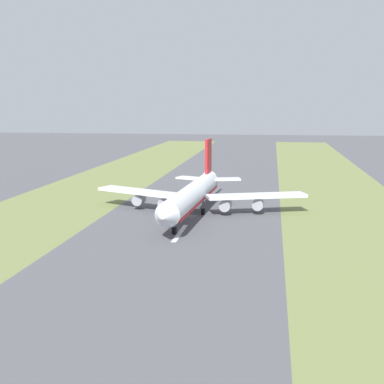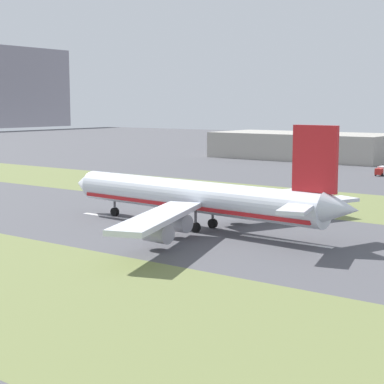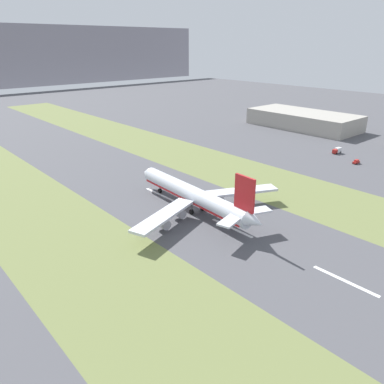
# 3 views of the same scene
# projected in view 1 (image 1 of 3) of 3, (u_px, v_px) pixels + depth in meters

# --- Properties ---
(ground_plane) EXTENTS (800.00, 800.00, 0.00)m
(ground_plane) POSITION_uv_depth(u_px,v_px,m) (192.00, 216.00, 151.60)
(ground_plane) COLOR #4C4C51
(grass_median_west) EXTENTS (40.00, 600.00, 0.01)m
(grass_median_west) POSITION_uv_depth(u_px,v_px,m) (356.00, 221.00, 145.00)
(grass_median_west) COLOR olive
(grass_median_west) RESTS_ON ground
(grass_median_east) EXTENTS (40.00, 600.00, 0.01)m
(grass_median_east) POSITION_uv_depth(u_px,v_px,m) (42.00, 211.00, 158.19)
(grass_median_east) COLOR olive
(grass_median_east) RESTS_ON ground
(centreline_dash_near) EXTENTS (1.20, 18.00, 0.01)m
(centreline_dash_near) POSITION_uv_depth(u_px,v_px,m) (215.00, 185.00, 209.95)
(centreline_dash_near) COLOR silver
(centreline_dash_near) RESTS_ON ground
(centreline_dash_mid) EXTENTS (1.20, 18.00, 0.01)m
(centreline_dash_mid) POSITION_uv_depth(u_px,v_px,m) (201.00, 203.00, 170.93)
(centreline_dash_mid) COLOR silver
(centreline_dash_mid) RESTS_ON ground
(centreline_dash_far) EXTENTS (1.20, 18.00, 0.01)m
(centreline_dash_far) POSITION_uv_depth(u_px,v_px,m) (180.00, 233.00, 131.92)
(centreline_dash_far) COLOR silver
(centreline_dash_far) RESTS_ON ground
(airplane_main_jet) EXTENTS (64.03, 67.20, 20.20)m
(airplane_main_jet) POSITION_uv_depth(u_px,v_px,m) (193.00, 194.00, 152.27)
(airplane_main_jet) COLOR silver
(airplane_main_jet) RESTS_ON ground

